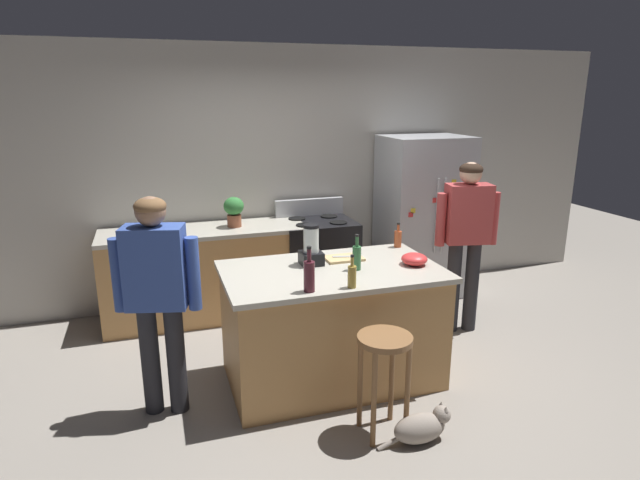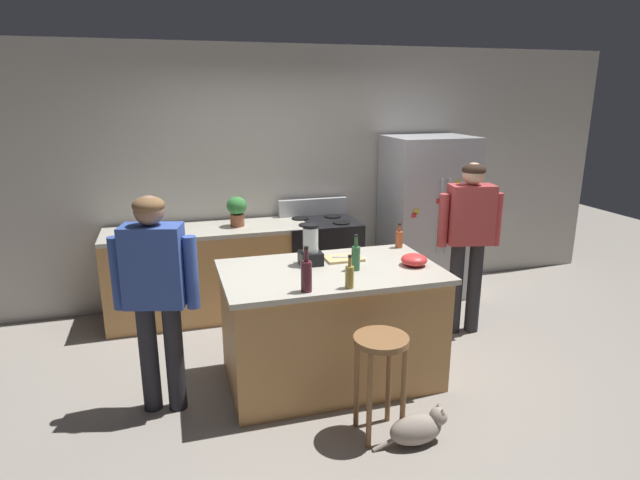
% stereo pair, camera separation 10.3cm
% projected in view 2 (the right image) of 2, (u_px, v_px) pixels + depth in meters
% --- Properties ---
extents(ground_plane, '(14.00, 14.00, 0.00)m').
position_uv_depth(ground_plane, '(330.00, 377.00, 4.27)').
color(ground_plane, gray).
extents(back_wall, '(8.00, 0.10, 2.70)m').
position_uv_depth(back_wall, '(277.00, 176.00, 5.71)').
color(back_wall, '#BCB7AD').
rests_on(back_wall, ground_plane).
extents(kitchen_island, '(1.66, 0.98, 0.92)m').
position_uv_depth(kitchen_island, '(331.00, 325.00, 4.15)').
color(kitchen_island, '#B7844C').
rests_on(kitchen_island, ground_plane).
extents(back_counter_run, '(2.00, 0.64, 0.92)m').
position_uv_depth(back_counter_run, '(209.00, 272.00, 5.36)').
color(back_counter_run, '#B7844C').
rests_on(back_counter_run, ground_plane).
extents(refrigerator, '(0.90, 0.73, 1.77)m').
position_uv_depth(refrigerator, '(427.00, 217.00, 5.85)').
color(refrigerator, '#B7BABF').
rests_on(refrigerator, ground_plane).
extents(stove_range, '(0.76, 0.65, 1.10)m').
position_uv_depth(stove_range, '(320.00, 262.00, 5.65)').
color(stove_range, black).
rests_on(stove_range, ground_plane).
extents(person_by_island_left, '(0.59, 0.31, 1.57)m').
position_uv_depth(person_by_island_left, '(156.00, 285.00, 3.61)').
color(person_by_island_left, '#26262B').
rests_on(person_by_island_left, ground_plane).
extents(person_by_sink_right, '(0.60, 0.30, 1.62)m').
position_uv_depth(person_by_sink_right, '(469.00, 232.00, 4.85)').
color(person_by_sink_right, '#26262B').
rests_on(person_by_sink_right, ground_plane).
extents(bar_stool, '(0.36, 0.36, 0.71)m').
position_uv_depth(bar_stool, '(380.00, 360.00, 3.43)').
color(bar_stool, brown).
rests_on(bar_stool, ground_plane).
extents(cat, '(0.52, 0.18, 0.26)m').
position_uv_depth(cat, '(418.00, 428.00, 3.45)').
color(cat, gray).
rests_on(cat, ground_plane).
extents(potted_plant, '(0.20, 0.20, 0.30)m').
position_uv_depth(potted_plant, '(237.00, 209.00, 5.28)').
color(potted_plant, brown).
rests_on(potted_plant, back_counter_run).
extents(blender_appliance, '(0.17, 0.17, 0.32)m').
position_uv_depth(blender_appliance, '(311.00, 248.00, 4.11)').
color(blender_appliance, black).
rests_on(blender_appliance, kitchen_island).
extents(bottle_wine, '(0.08, 0.08, 0.32)m').
position_uv_depth(bottle_wine, '(306.00, 275.00, 3.55)').
color(bottle_wine, '#471923').
rests_on(bottle_wine, kitchen_island).
extents(bottle_olive_oil, '(0.07, 0.07, 0.28)m').
position_uv_depth(bottle_olive_oil, '(356.00, 257.00, 3.98)').
color(bottle_olive_oil, '#2D6638').
rests_on(bottle_olive_oil, kitchen_island).
extents(bottle_vinegar, '(0.06, 0.06, 0.24)m').
position_uv_depth(bottle_vinegar, '(349.00, 276.00, 3.62)').
color(bottle_vinegar, olive).
rests_on(bottle_vinegar, kitchen_island).
extents(bottle_cooking_sauce, '(0.06, 0.06, 0.22)m').
position_uv_depth(bottle_cooking_sauce, '(399.00, 239.00, 4.57)').
color(bottle_cooking_sauce, '#B24C26').
rests_on(bottle_cooking_sauce, kitchen_island).
extents(mixing_bowl, '(0.20, 0.20, 0.09)m').
position_uv_depth(mixing_bowl, '(414.00, 260.00, 4.10)').
color(mixing_bowl, red).
rests_on(mixing_bowl, kitchen_island).
extents(cutting_board, '(0.30, 0.20, 0.02)m').
position_uv_depth(cutting_board, '(344.00, 258.00, 4.25)').
color(cutting_board, tan).
rests_on(cutting_board, kitchen_island).
extents(chef_knife, '(0.22, 0.08, 0.01)m').
position_uv_depth(chef_knife, '(346.00, 257.00, 4.25)').
color(chef_knife, '#B7BABF').
rests_on(chef_knife, cutting_board).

